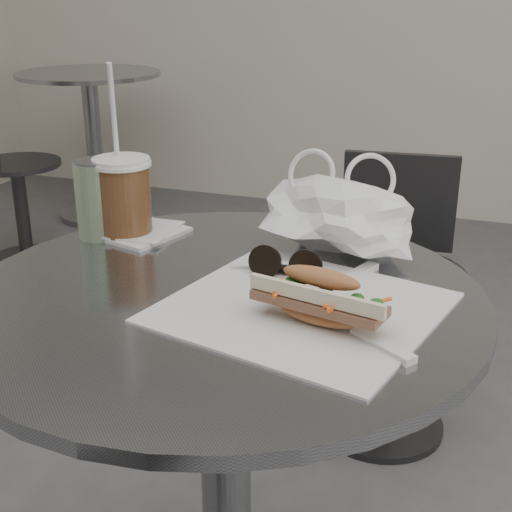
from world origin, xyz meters
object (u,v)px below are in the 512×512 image
(drink_can, at_px, (97,199))
(chair_far, at_px, (388,314))
(banh_mi, at_px, (319,298))
(iced_coffee, at_px, (123,196))
(cafe_table, at_px, (226,450))
(bg_chair, at_px, (12,194))
(bg_table, at_px, (93,128))
(sunglasses, at_px, (285,267))

(drink_can, bearing_deg, chair_far, 60.13)
(banh_mi, relative_size, iced_coffee, 0.78)
(chair_far, relative_size, drink_can, 5.36)
(cafe_table, bearing_deg, chair_far, 82.23)
(cafe_table, bearing_deg, bg_chair, 136.35)
(cafe_table, distance_m, banh_mi, 0.35)
(bg_chair, xyz_separation_m, banh_mi, (1.74, -1.56, 0.46))
(bg_chair, relative_size, drink_can, 5.13)
(banh_mi, relative_size, drink_can, 1.70)
(bg_table, relative_size, drink_can, 5.43)
(banh_mi, bearing_deg, sunglasses, 135.84)
(cafe_table, xyz_separation_m, banh_mi, (0.16, -0.05, 0.31))
(cafe_table, relative_size, drink_can, 5.58)
(chair_far, bearing_deg, cafe_table, 76.65)
(iced_coffee, bearing_deg, chair_far, 62.08)
(chair_far, xyz_separation_m, drink_can, (-0.41, -0.72, 0.48))
(cafe_table, height_order, sunglasses, sunglasses)
(cafe_table, relative_size, sunglasses, 6.63)
(bg_table, height_order, iced_coffee, iced_coffee)
(bg_table, distance_m, iced_coffee, 2.46)
(banh_mi, bearing_deg, iced_coffee, 163.96)
(banh_mi, bearing_deg, bg_chair, 150.48)
(bg_chair, height_order, drink_can, drink_can)
(bg_chair, bearing_deg, iced_coffee, -27.33)
(drink_can, bearing_deg, bg_chair, 133.45)
(sunglasses, bearing_deg, cafe_table, -133.50)
(cafe_table, xyz_separation_m, chair_far, (0.12, 0.87, -0.14))
(iced_coffee, bearing_deg, cafe_table, -33.65)
(bg_table, bearing_deg, iced_coffee, -56.44)
(bg_table, bearing_deg, drink_can, -57.50)
(chair_far, height_order, bg_chair, chair_far)
(chair_far, height_order, banh_mi, banh_mi)
(cafe_table, relative_size, iced_coffee, 2.55)
(iced_coffee, distance_m, sunglasses, 0.34)
(drink_can, bearing_deg, cafe_table, -26.90)
(cafe_table, height_order, drink_can, drink_can)
(bg_table, height_order, sunglasses, sunglasses)
(cafe_table, relative_size, bg_table, 1.03)
(chair_far, xyz_separation_m, bg_chair, (-1.70, 0.64, -0.01))
(chair_far, height_order, drink_can, drink_can)
(chair_far, bearing_deg, bg_chair, -26.28)
(drink_can, bearing_deg, sunglasses, -11.11)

